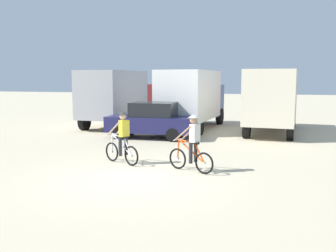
% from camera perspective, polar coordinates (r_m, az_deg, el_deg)
% --- Properties ---
extents(ground_plane, '(120.00, 120.00, 0.00)m').
position_cam_1_polar(ground_plane, '(11.42, -5.43, -7.82)').
color(ground_plane, beige).
extents(box_truck_grey_hauler, '(2.63, 6.84, 3.35)m').
position_cam_1_polar(box_truck_grey_hauler, '(23.62, -7.52, 4.53)').
color(box_truck_grey_hauler, '#9E9EA3').
rests_on(box_truck_grey_hauler, ground).
extents(box_truck_white_box, '(2.94, 6.93, 3.35)m').
position_cam_1_polar(box_truck_white_box, '(22.15, 3.65, 4.40)').
color(box_truck_white_box, white).
rests_on(box_truck_white_box, ground).
extents(box_truck_cream_rv, '(2.85, 6.90, 3.35)m').
position_cam_1_polar(box_truck_cream_rv, '(21.21, 15.26, 4.03)').
color(box_truck_cream_rv, beige).
rests_on(box_truck_cream_rv, ground).
extents(sedan_parked, '(4.22, 1.82, 1.76)m').
position_cam_1_polar(sedan_parked, '(18.75, -2.47, 0.86)').
color(sedan_parked, '#1E1E4C').
rests_on(sedan_parked, ground).
extents(cyclist_orange_shirt, '(1.55, 0.90, 1.82)m').
position_cam_1_polar(cyclist_orange_shirt, '(13.25, -6.80, -2.00)').
color(cyclist_orange_shirt, black).
rests_on(cyclist_orange_shirt, ground).
extents(cyclist_cowboy_hat, '(1.59, 0.84, 1.82)m').
position_cam_1_polar(cyclist_cowboy_hat, '(12.06, 3.61, -2.88)').
color(cyclist_cowboy_hat, black).
rests_on(cyclist_cowboy_hat, ground).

